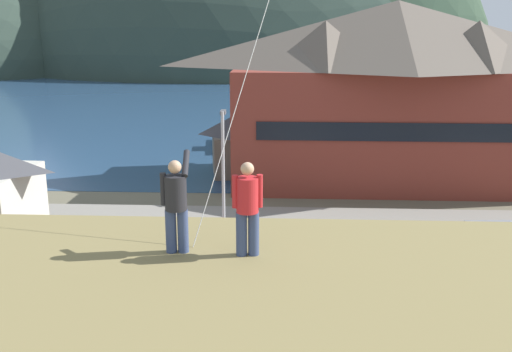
{
  "coord_description": "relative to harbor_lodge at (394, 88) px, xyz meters",
  "views": [
    {
      "loc": [
        0.21,
        -17.98,
        10.47
      ],
      "look_at": [
        -1.08,
        9.0,
        3.49
      ],
      "focal_mm": 41.91,
      "sensor_mm": 36.0,
      "label": 1
    }
  ],
  "objects": [
    {
      "name": "parked_car_mid_row_near",
      "position": [
        -11.81,
        -15.69,
        -5.23
      ],
      "size": [
        4.33,
        2.33,
        1.82
      ],
      "color": "red",
      "rests_on": "parking_lot_pad"
    },
    {
      "name": "wharf_dock",
      "position": [
        -8.19,
        13.37,
        -5.94
      ],
      "size": [
        3.2,
        15.21,
        0.7
      ],
      "color": "#70604C",
      "rests_on": "ground"
    },
    {
      "name": "moored_boat_wharfside",
      "position": [
        -11.57,
        10.7,
        -5.57
      ],
      "size": [
        2.85,
        6.82,
        2.16
      ],
      "color": "navy",
      "rests_on": "ground"
    },
    {
      "name": "storage_shed_waterside",
      "position": [
        -10.15,
        1.81,
        -4.0
      ],
      "size": [
        5.05,
        5.53,
        4.41
      ],
      "color": "#756B5B",
      "rests_on": "ground"
    },
    {
      "name": "parking_light_pole",
      "position": [
        -10.14,
        -11.02,
        -2.57
      ],
      "size": [
        0.24,
        0.78,
        6.2
      ],
      "color": "#ADADB2",
      "rests_on": "parking_lot_pad"
    },
    {
      "name": "parked_car_corner_spot",
      "position": [
        -10.91,
        -20.93,
        -5.23
      ],
      "size": [
        4.36,
        2.38,
        1.82
      ],
      "color": "#B28923",
      "rests_on": "parking_lot_pad"
    },
    {
      "name": "parked_car_front_row_end",
      "position": [
        2.09,
        -14.65,
        -5.23
      ],
      "size": [
        4.32,
        2.29,
        1.82
      ],
      "color": "#9EA3A8",
      "rests_on": "parking_lot_pad"
    },
    {
      "name": "bay_water",
      "position": [
        -7.36,
        38.42,
        -6.28
      ],
      "size": [
        360.0,
        84.0,
        0.03
      ],
      "primitive_type": "cube",
      "color": "navy",
      "rests_on": "ground"
    },
    {
      "name": "ground_plane",
      "position": [
        -7.36,
        -21.58,
        -6.29
      ],
      "size": [
        600.0,
        600.0,
        0.0
      ],
      "primitive_type": "plane",
      "color": "#66604C"
    },
    {
      "name": "parked_car_back_row_right",
      "position": [
        -15.9,
        -22.16,
        -5.23
      ],
      "size": [
        4.21,
        2.07,
        1.82
      ],
      "color": "#B28923",
      "rests_on": "parking_lot_pad"
    },
    {
      "name": "parked_car_front_row_silver",
      "position": [
        -1.0,
        -20.67,
        -5.23
      ],
      "size": [
        4.24,
        2.12,
        1.82
      ],
      "color": "#9EA3A8",
      "rests_on": "parking_lot_pad"
    },
    {
      "name": "parking_lot_pad",
      "position": [
        -7.36,
        -16.58,
        -6.24
      ],
      "size": [
        40.0,
        20.0,
        0.1
      ],
      "primitive_type": "cube",
      "color": "gray",
      "rests_on": "ground"
    },
    {
      "name": "person_companion",
      "position": [
        -7.79,
        -29.37,
        0.98
      ],
      "size": [
        0.55,
        0.4,
        1.74
      ],
      "color": "#384770",
      "rests_on": "grassy_hill_foreground"
    },
    {
      "name": "harbor_lodge",
      "position": [
        0.0,
        0.0,
        0.0
      ],
      "size": [
        22.0,
        10.36,
        11.8
      ],
      "color": "brown",
      "rests_on": "ground"
    },
    {
      "name": "person_kite_flyer",
      "position": [
        -9.1,
        -29.28,
        1.0
      ],
      "size": [
        0.52,
        0.67,
        1.86
      ],
      "color": "#384770",
      "rests_on": "grassy_hill_foreground"
    },
    {
      "name": "far_hill_center_saddle",
      "position": [
        -18.43,
        97.91,
        -6.29
      ],
      "size": [
        99.13,
        68.36,
        68.49
      ],
      "primitive_type": "ellipsoid",
      "color": "#2D3D33",
      "rests_on": "ground"
    },
    {
      "name": "far_hill_far_shoulder",
      "position": [
        -15.48,
        97.94,
        -6.29
      ],
      "size": [
        107.26,
        58.23,
        83.88
      ],
      "primitive_type": "ellipsoid",
      "color": "#334733",
      "rests_on": "ground"
    }
  ]
}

